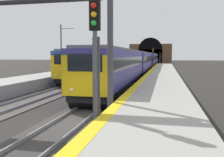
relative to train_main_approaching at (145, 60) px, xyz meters
The scene contains 12 objects.
ground_plane 41.40m from the train_main_approaching, behind, with size 320.00×320.00×0.00m, color #282623.
platform_right 41.57m from the train_main_approaching, behind, with size 112.00×3.84×1.07m, color #9E9B93.
platform_right_edge_strip 41.43m from the train_main_approaching, behind, with size 112.00×0.50×0.01m, color yellow.
track_main_line 41.40m from the train_main_approaching, behind, with size 160.00×2.87×0.21m.
train_main_approaching is the anchor object (origin of this frame).
train_adjacent_platform 5.08m from the train_main_approaching, 84.57° to the left, with size 61.32×3.18×4.82m.
railway_signal_near 43.58m from the train_main_approaching, behind, with size 0.39×0.38×5.20m.
railway_signal_mid 3.73m from the train_main_approaching, 148.42° to the right, with size 0.39×0.38×4.82m.
railway_signal_far 53.51m from the train_main_approaching, ahead, with size 0.39×0.38×4.63m.
overhead_signal_gantry 41.04m from the train_main_approaching, behind, with size 0.70×9.07×6.72m.
tunnel_portal 60.03m from the train_main_approaching, ahead, with size 2.47×18.88×11.17m.
catenary_mast_near 20.32m from the train_main_approaching, 145.93° to the left, with size 0.22×2.29×7.93m.
Camera 1 is at (-10.75, -4.43, 3.27)m, focal length 39.27 mm.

